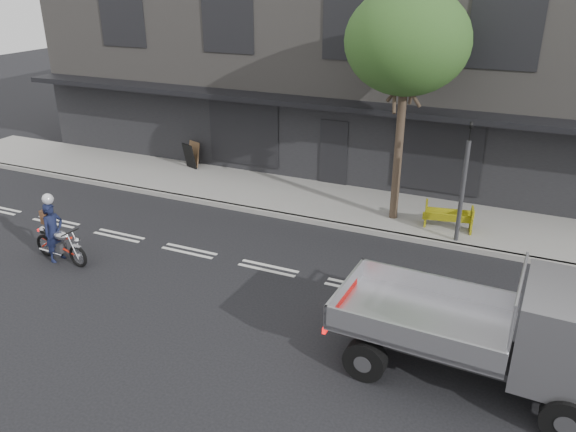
% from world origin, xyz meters
% --- Properties ---
extents(ground, '(80.00, 80.00, 0.00)m').
position_xyz_m(ground, '(0.00, 0.00, 0.00)').
color(ground, black).
rests_on(ground, ground).
extents(sidewalk, '(32.00, 3.20, 0.15)m').
position_xyz_m(sidewalk, '(0.00, 4.70, 0.07)').
color(sidewalk, gray).
rests_on(sidewalk, ground).
extents(kerb, '(32.00, 0.20, 0.15)m').
position_xyz_m(kerb, '(0.00, 3.10, 0.07)').
color(kerb, gray).
rests_on(kerb, ground).
extents(building_main, '(26.00, 10.00, 8.00)m').
position_xyz_m(building_main, '(0.00, 11.30, 4.00)').
color(building_main, slate).
rests_on(building_main, ground).
extents(street_tree, '(3.40, 3.40, 6.74)m').
position_xyz_m(street_tree, '(2.20, 4.20, 5.28)').
color(street_tree, '#382B21').
rests_on(street_tree, ground).
extents(traffic_light_pole, '(0.12, 0.12, 3.50)m').
position_xyz_m(traffic_light_pole, '(4.20, 3.35, 1.65)').
color(traffic_light_pole, '#2D2D30').
rests_on(traffic_light_pole, ground).
extents(motorcycle, '(1.88, 0.55, 0.97)m').
position_xyz_m(motorcycle, '(-5.15, -1.82, 0.50)').
color(motorcycle, black).
rests_on(motorcycle, ground).
extents(rider, '(0.44, 0.62, 1.60)m').
position_xyz_m(rider, '(-5.30, -1.82, 0.80)').
color(rider, '#121733').
rests_on(rider, ground).
extents(flatbed_ute, '(5.12, 2.28, 2.33)m').
position_xyz_m(flatbed_ute, '(6.40, -2.31, 1.33)').
color(flatbed_ute, black).
rests_on(flatbed_ute, ground).
extents(construction_barrier, '(1.46, 0.79, 0.77)m').
position_xyz_m(construction_barrier, '(3.84, 3.84, 0.54)').
color(construction_barrier, '#FFF50D').
rests_on(construction_barrier, sidewalk).
extents(sandwich_board, '(0.71, 0.60, 0.96)m').
position_xyz_m(sandwich_board, '(-6.01, 5.62, 0.63)').
color(sandwich_board, black).
rests_on(sandwich_board, sidewalk).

